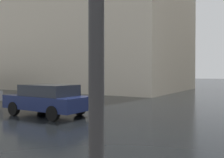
{
  "coord_description": "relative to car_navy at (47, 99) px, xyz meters",
  "views": [
    {
      "loc": [
        -5.02,
        2.23,
        1.87
      ],
      "look_at": [
        6.84,
        9.65,
        1.61
      ],
      "focal_mm": 37.67,
      "sensor_mm": 36.0,
      "label": 1
    }
  ],
  "objects": [
    {
      "name": "car_navy",
      "position": [
        0.0,
        0.0,
        0.0
      ],
      "size": [
        1.85,
        4.1,
        1.41
      ],
      "color": "navy",
      "rests_on": "ground_plane"
    }
  ]
}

